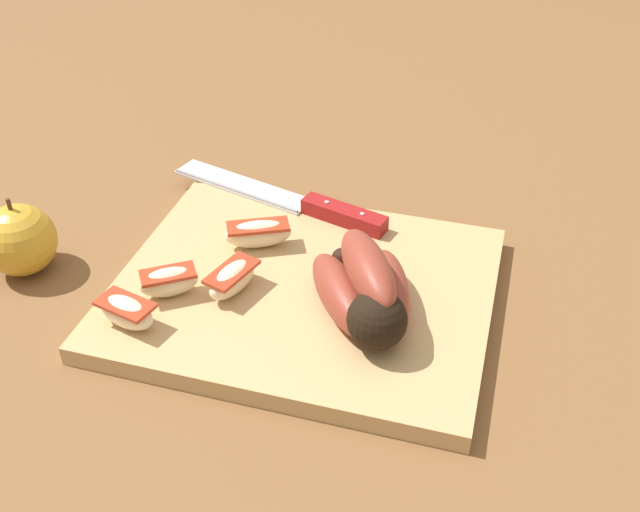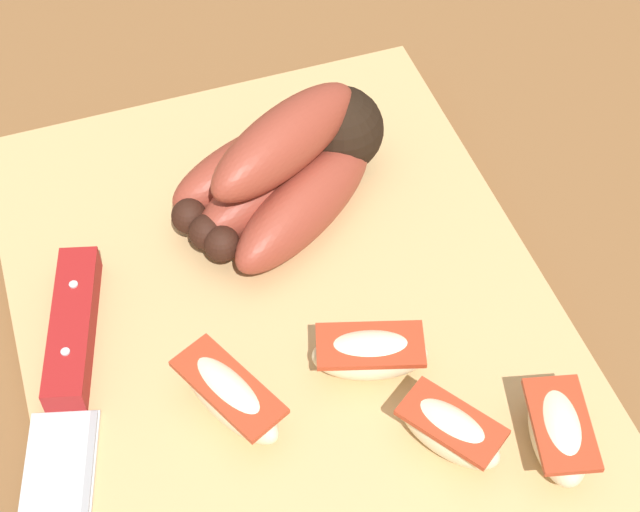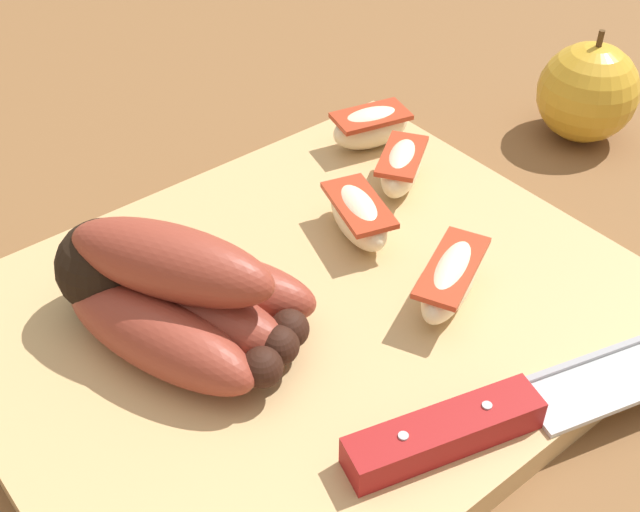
{
  "view_description": "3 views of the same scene",
  "coord_description": "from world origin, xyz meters",
  "views": [
    {
      "loc": [
        0.18,
        -0.54,
        0.49
      ],
      "look_at": [
        0.01,
        0.03,
        0.05
      ],
      "focal_mm": 42.26,
      "sensor_mm": 36.0,
      "label": 1
    },
    {
      "loc": [
        -0.33,
        0.1,
        0.48
      ],
      "look_at": [
        0.01,
        -0.01,
        0.03
      ],
      "focal_mm": 55.86,
      "sensor_mm": 36.0,
      "label": 2
    },
    {
      "loc": [
        0.21,
        0.28,
        0.34
      ],
      "look_at": [
        -0.02,
        -0.0,
        0.03
      ],
      "focal_mm": 45.82,
      "sensor_mm": 36.0,
      "label": 3
    }
  ],
  "objects": [
    {
      "name": "apple_wedge_extra",
      "position": [
        -0.06,
        0.06,
        0.04
      ],
      "size": [
        0.07,
        0.05,
        0.03
      ],
      "color": "beige",
      "rests_on": "cutting_board"
    },
    {
      "name": "apple_wedge_far",
      "position": [
        -0.14,
        -0.09,
        0.04
      ],
      "size": [
        0.06,
        0.04,
        0.03
      ],
      "color": "beige",
      "rests_on": "cutting_board"
    },
    {
      "name": "cutting_board",
      "position": [
        0.0,
        0.01,
        0.01
      ],
      "size": [
        0.37,
        0.3,
        0.02
      ],
      "primitive_type": "cube",
      "color": "tan",
      "rests_on": "ground_plane"
    },
    {
      "name": "apple_wedge_near",
      "position": [
        -0.12,
        -0.04,
        0.04
      ],
      "size": [
        0.06,
        0.05,
        0.03
      ],
      "color": "beige",
      "rests_on": "cutting_board"
    },
    {
      "name": "banana_bunch",
      "position": [
        0.07,
        -0.01,
        0.05
      ],
      "size": [
        0.13,
        0.15,
        0.07
      ],
      "color": "black",
      "rests_on": "cutting_board"
    },
    {
      "name": "ground_plane",
      "position": [
        0.0,
        0.0,
        0.0
      ],
      "size": [
        6.0,
        6.0,
        0.0
      ],
      "primitive_type": "plane",
      "color": "brown"
    },
    {
      "name": "apple_wedge_middle",
      "position": [
        -0.06,
        -0.02,
        0.04
      ],
      "size": [
        0.04,
        0.07,
        0.03
      ],
      "color": "beige",
      "rests_on": "cutting_board"
    },
    {
      "name": "chefs_knife",
      "position": [
        -0.04,
        0.14,
        0.03
      ],
      "size": [
        0.28,
        0.1,
        0.02
      ],
      "color": "silver",
      "rests_on": "cutting_board"
    }
  ]
}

